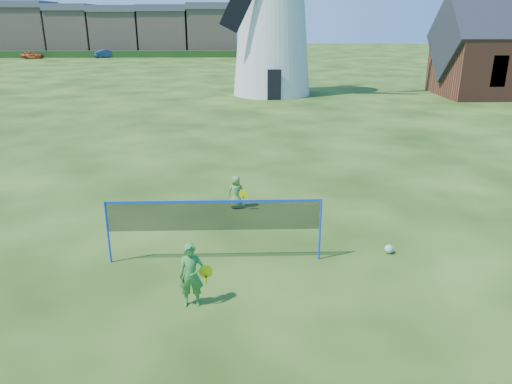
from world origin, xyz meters
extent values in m
plane|color=black|center=(0.00, 0.00, 0.00)|extent=(220.00, 220.00, 0.00)
cube|color=black|center=(2.27, 24.32, 1.07)|extent=(0.98, 0.12, 2.15)
cube|color=black|center=(2.27, 24.92, 4.88)|extent=(0.68, 0.12, 0.88)
cube|color=black|center=(17.66, 22.90, 2.11)|extent=(1.06, 0.11, 2.11)
cylinder|color=blue|center=(-3.30, -0.18, 0.78)|extent=(0.05, 0.05, 1.55)
cylinder|color=blue|center=(1.70, -0.18, 0.78)|extent=(0.05, 0.05, 1.55)
cube|color=black|center=(-0.80, -0.18, 1.15)|extent=(5.00, 0.02, 0.70)
cube|color=blue|center=(-0.80, -0.18, 1.52)|extent=(5.00, 0.02, 0.06)
imported|color=#327D32|center=(-1.18, -2.09, 0.68)|extent=(0.51, 0.35, 1.35)
cylinder|color=#F4F00C|center=(-0.90, -1.91, 0.66)|extent=(0.28, 0.02, 0.28)
cube|color=#F4F00C|center=(-0.90, -1.91, 0.49)|extent=(0.03, 0.02, 0.20)
imported|color=#548741|center=(-0.31, 3.27, 0.51)|extent=(0.55, 0.40, 1.03)
cylinder|color=#F4F00C|center=(-0.09, 3.05, 0.53)|extent=(0.28, 0.02, 0.28)
cube|color=#F4F00C|center=(-0.09, 3.05, 0.36)|extent=(0.03, 0.02, 0.20)
sphere|color=green|center=(3.49, 0.07, 0.11)|extent=(0.22, 0.22, 0.22)
cube|color=#A0866A|center=(-33.68, 72.00, 3.57)|extent=(7.03, 8.00, 7.15)
cube|color=#4C4C54|center=(-33.68, 72.00, 7.65)|extent=(7.33, 8.40, 1.00)
cube|color=#A0866A|center=(-26.73, 72.00, 3.36)|extent=(6.28, 8.00, 6.72)
cube|color=#4C4C54|center=(-26.73, 72.00, 7.22)|extent=(6.58, 8.40, 1.00)
cube|color=#A0866A|center=(-19.69, 72.00, 3.26)|extent=(7.20, 8.00, 6.53)
cube|color=#4C4C54|center=(-19.69, 72.00, 7.03)|extent=(7.50, 8.40, 1.00)
cube|color=#A0866A|center=(-12.14, 72.00, 3.31)|extent=(7.28, 8.00, 6.63)
cube|color=#4C4C54|center=(-12.14, 72.00, 7.13)|extent=(7.58, 8.40, 1.00)
cube|color=#A0866A|center=(-4.42, 72.00, 3.46)|extent=(7.56, 8.00, 6.92)
cube|color=#4C4C54|center=(-4.42, 72.00, 7.42)|extent=(7.86, 8.40, 1.00)
cube|color=#A0866A|center=(2.86, 72.00, 3.14)|extent=(6.40, 8.00, 6.28)
cube|color=#4C4C54|center=(2.86, 72.00, 6.78)|extent=(6.70, 8.40, 1.00)
cube|color=#193814|center=(-22.00, 66.00, 0.50)|extent=(62.00, 0.80, 1.00)
imported|color=#9D3D1C|center=(-30.60, 63.95, 0.54)|extent=(3.22, 1.33, 1.09)
imported|color=navy|center=(-20.23, 65.88, 0.58)|extent=(3.72, 2.61, 1.16)
camera|label=1|loc=(-0.16, -10.66, 5.49)|focal=34.01mm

